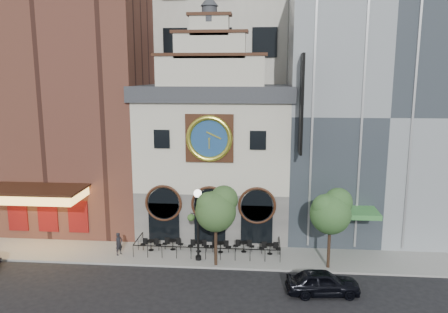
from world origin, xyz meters
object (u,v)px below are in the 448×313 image
Objects in this scene: bistro_0 at (151,244)px; tree_left at (216,208)px; bistro_2 at (199,246)px; bistro_3 at (221,246)px; car_right at (323,282)px; pedestrian at (119,244)px; lamppost at (198,217)px; bistro_5 at (270,248)px; bistro_4 at (244,246)px; tree_right at (331,210)px; bistro_1 at (173,244)px.

bistro_0 is 6.68m from tree_left.
bistro_2 is 1.00× the size of bistro_3.
car_right is at bearing -24.00° from bistro_0.
bistro_2 is 5.86m from pedestrian.
lamppost is at bearing 153.30° from tree_left.
tree_left reaches higher than bistro_5.
car_right reaches higher than bistro_4.
tree_right is (15.06, -0.81, 3.23)m from pedestrian.
bistro_1 is at bearing 169.66° from tree_right.
bistro_1 is 3.89m from lamppost.
tree_right is at bearing 18.60° from lamppost.
bistro_2 is 0.28× the size of tree_right.
lamppost is at bearing 177.41° from tree_right.
bistro_0 is 1.00× the size of bistro_3.
bistro_5 is 5.70m from tree_right.
bistro_4 is 0.28× the size of tree_right.
pedestrian reaches higher than bistro_5.
bistro_5 is at bearing 37.03° from lamppost.
bistro_5 is 5.65m from tree_left.
tree_left is (3.58, -2.35, 3.65)m from bistro_1.
bistro_5 is at bearing -0.02° from bistro_3.
tree_right reaches higher than car_right.
pedestrian reaches higher than bistro_0.
bistro_3 is at bearing 88.07° from tree_left.
lamppost is at bearing -82.53° from bistro_2.
pedestrian is 0.32× the size of lamppost.
tree_left is at bearing -150.08° from bistro_5.
pedestrian is 15.43m from tree_right.
lamppost is at bearing -19.85° from bistro_0.
bistro_3 is 1.00× the size of bistro_5.
bistro_3 is at bearing -171.88° from bistro_4.
pedestrian is (-9.12, -1.30, 0.37)m from bistro_4.
tree_left reaches higher than tree_right.
lamppost is 0.93× the size of tree_left.
car_right is at bearing -32.83° from bistro_2.
bistro_4 is 4.54m from lamppost.
car_right is 8.37m from tree_left.
bistro_0 is 4.90m from lamppost.
tree_left reaches higher than pedestrian.
bistro_3 is 1.00× the size of bistro_4.
bistro_0 is 1.00× the size of bistro_4.
bistro_3 is 3.44m from lamppost.
tree_right is at bearing 2.10° from tree_left.
bistro_2 is at bearing -5.87° from bistro_1.
bistro_5 is 0.35× the size of car_right.
tree_right reaches higher than pedestrian.
bistro_0 is 0.94× the size of pedestrian.
bistro_1 is 1.00× the size of bistro_3.
bistro_2 is 0.28× the size of tree_left.
bistro_3 is (1.65, 0.01, 0.00)m from bistro_2.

